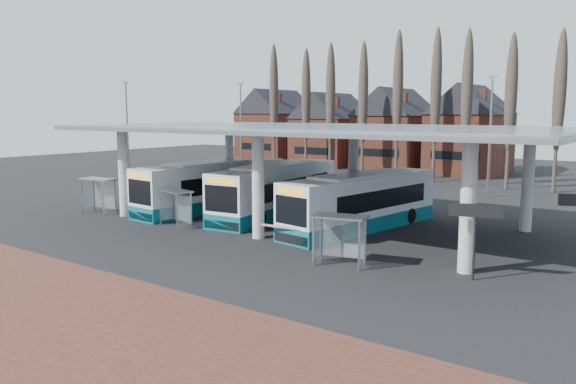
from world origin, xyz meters
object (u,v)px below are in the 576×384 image
Objects in this scene: bus_0 at (214,187)px; shelter_0 at (99,188)px; shelter_2 at (340,229)px; bus_1 at (277,191)px; bus_2 at (362,203)px; shelter_1 at (177,200)px.

shelter_0 is (-5.64, -5.91, 0.12)m from bus_0.
bus_0 is 4.67× the size of shelter_2.
bus_1 is 13.58m from shelter_2.
bus_1 is at bearing -177.57° from bus_2.
bus_2 is 11.65m from shelter_1.
bus_0 is 5.29m from bus_1.
bus_0 is 17.43m from shelter_2.
bus_1 is 7.47m from shelter_1.
bus_2 is at bearing 98.33° from shelter_2.
bus_1 is at bearing 28.45° from shelter_0.
shelter_0 is 8.16m from shelter_1.
shelter_1 is at bearing 158.83° from shelter_2.
bus_1 is 12.82m from shelter_0.
shelter_2 is (3.16, -8.01, 0.10)m from bus_2.
bus_1 is 4.70× the size of shelter_2.
bus_2 reaches higher than shelter_0.
bus_0 reaches higher than shelter_1.
shelter_1 is at bearing -4.65° from shelter_0.
bus_1 reaches higher than shelter_1.
bus_2 reaches higher than shelter_2.
shelter_1 is at bearing -117.06° from bus_1.
shelter_2 reaches higher than shelter_1.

